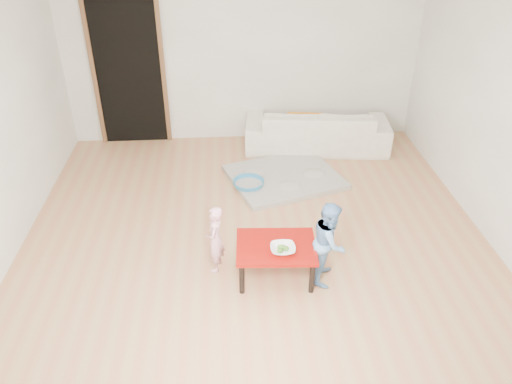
{
  "coord_description": "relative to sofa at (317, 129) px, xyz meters",
  "views": [
    {
      "loc": [
        -0.29,
        -4.45,
        3.27
      ],
      "look_at": [
        0.0,
        -0.2,
        0.65
      ],
      "focal_mm": 35.0,
      "sensor_mm": 36.0,
      "label": 1
    }
  ],
  "objects": [
    {
      "name": "floor",
      "position": [
        -1.03,
        -2.05,
        -0.3
      ],
      "size": [
        5.0,
        5.0,
        0.01
      ],
      "primitive_type": "cube",
      "color": "#BE7951",
      "rests_on": "ground"
    },
    {
      "name": "back_wall",
      "position": [
        -1.03,
        0.45,
        1.0
      ],
      "size": [
        5.0,
        0.02,
        2.6
      ],
      "primitive_type": "cube",
      "color": "white",
      "rests_on": "floor"
    },
    {
      "name": "right_wall",
      "position": [
        1.47,
        -2.05,
        1.0
      ],
      "size": [
        0.02,
        5.0,
        2.6
      ],
      "primitive_type": "cube",
      "color": "white",
      "rests_on": "floor"
    },
    {
      "name": "doorway",
      "position": [
        -2.63,
        0.43,
        0.73
      ],
      "size": [
        1.02,
        0.08,
        2.11
      ],
      "primitive_type": null,
      "color": "brown",
      "rests_on": "back_wall"
    },
    {
      "name": "sofa",
      "position": [
        0.0,
        0.0,
        0.0
      ],
      "size": [
        2.1,
        1.0,
        0.59
      ],
      "primitive_type": "imported",
      "rotation": [
        0.0,
        0.0,
        3.04
      ],
      "color": "white",
      "rests_on": "floor"
    },
    {
      "name": "cushion",
      "position": [
        -0.2,
        -0.15,
        0.16
      ],
      "size": [
        0.55,
        0.5,
        0.13
      ],
      "primitive_type": "cube",
      "rotation": [
        0.0,
        0.0,
        -0.13
      ],
      "color": "orange",
      "rests_on": "sofa"
    },
    {
      "name": "red_table",
      "position": [
        -0.88,
        -2.77,
        -0.11
      ],
      "size": [
        0.78,
        0.6,
        0.37
      ],
      "primitive_type": null,
      "rotation": [
        0.0,
        0.0,
        -0.05
      ],
      "color": "maroon",
      "rests_on": "floor"
    },
    {
      "name": "bowl",
      "position": [
        -0.82,
        -2.87,
        0.11
      ],
      "size": [
        0.23,
        0.23,
        0.06
      ],
      "primitive_type": "imported",
      "color": "white",
      "rests_on": "red_table"
    },
    {
      "name": "broccoli",
      "position": [
        -0.82,
        -2.87,
        0.11
      ],
      "size": [
        0.12,
        0.12,
        0.06
      ],
      "primitive_type": null,
      "color": "#2D5919",
      "rests_on": "red_table"
    },
    {
      "name": "child_pink",
      "position": [
        -1.45,
        -2.62,
        0.06
      ],
      "size": [
        0.2,
        0.28,
        0.71
      ],
      "primitive_type": "imported",
      "rotation": [
        0.0,
        0.0,
        -1.71
      ],
      "color": "pink",
      "rests_on": "floor"
    },
    {
      "name": "child_blue",
      "position": [
        -0.38,
        -2.82,
        0.13
      ],
      "size": [
        0.44,
        0.49,
        0.84
      ],
      "primitive_type": "imported",
      "rotation": [
        0.0,
        0.0,
        1.24
      ],
      "color": "#6192E1",
      "rests_on": "floor"
    },
    {
      "name": "basin",
      "position": [
        -1.05,
        -1.12,
        -0.23
      ],
      "size": [
        0.39,
        0.39,
        0.12
      ],
      "primitive_type": "imported",
      "color": "teal",
      "rests_on": "floor"
    },
    {
      "name": "blanket",
      "position": [
        -0.57,
        -0.91,
        -0.26
      ],
      "size": [
        1.63,
        1.48,
        0.07
      ],
      "primitive_type": null,
      "rotation": [
        0.0,
        0.0,
        0.32
      ],
      "color": "#A8A094",
      "rests_on": "floor"
    }
  ]
}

